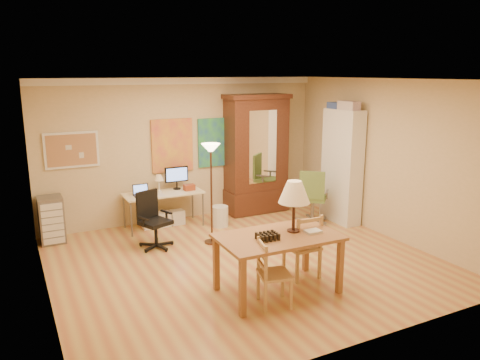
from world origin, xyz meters
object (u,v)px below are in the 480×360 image
office_chair_green (312,209)px  bookshelf (342,167)px  computer_desk (165,205)px  armoire (256,162)px  office_chair_black (155,233)px  dining_table (284,223)px

office_chair_green → bookshelf: size_ratio=0.49×
computer_desk → office_chair_green: computer_desk is taller
office_chair_green → armoire: 1.51m
armoire → bookshelf: armoire is taller
armoire → bookshelf: 1.72m
bookshelf → office_chair_black: bearing=175.9°
bookshelf → office_chair_green: bearing=167.2°
armoire → bookshelf: (1.12, -1.31, 0.03)m
office_chair_black → bookshelf: bearing=-4.1°
armoire → dining_table: bearing=-113.0°
dining_table → armoire: size_ratio=0.65×
office_chair_black → bookshelf: (3.58, -0.26, 0.81)m
computer_desk → armoire: size_ratio=0.60×
computer_desk → armoire: 2.07m
dining_table → office_chair_green: (1.97, 2.11, -0.64)m
computer_desk → bookshelf: 3.39m
office_chair_black → office_chair_green: bearing=-2.5°
armoire → bookshelf: bearing=-49.3°
office_chair_green → armoire: (-0.57, 1.18, 0.76)m
office_chair_black → armoire: bearing=23.1°
computer_desk → office_chair_black: 1.09m
office_chair_green → office_chair_black: bearing=177.5°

